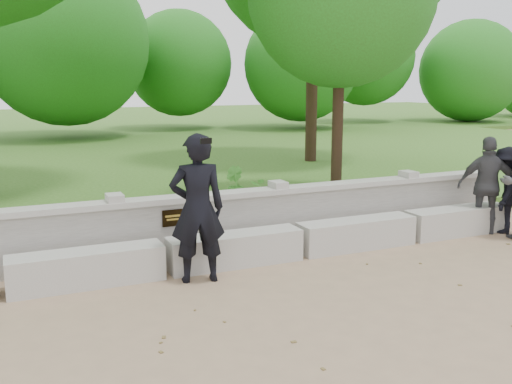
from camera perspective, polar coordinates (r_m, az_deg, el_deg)
ground at (r=6.05m, az=-4.19°, el=-13.65°), size 80.00×80.00×0.00m
lawn at (r=19.42m, az=-18.36°, el=3.39°), size 40.00×22.00×0.25m
concrete_bench at (r=7.67m, az=-9.06°, el=-6.54°), size 11.90×0.45×0.45m
parapet_wall at (r=8.26m, az=-10.37°, el=-3.59°), size 12.50×0.35×0.90m
man_main at (r=7.19m, az=-5.89°, el=-1.66°), size 0.76×0.69×1.90m
visitor_mid at (r=10.42m, az=23.70°, el=0.18°), size 1.07×1.02×1.45m
visitor_right at (r=10.23m, az=22.16°, el=0.61°), size 1.02×0.86×1.63m
shrub_b at (r=10.89m, az=-2.18°, el=0.80°), size 0.39×0.44×0.68m
shrub_c at (r=9.58m, az=1.25°, el=-0.76°), size 0.67×0.62×0.63m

